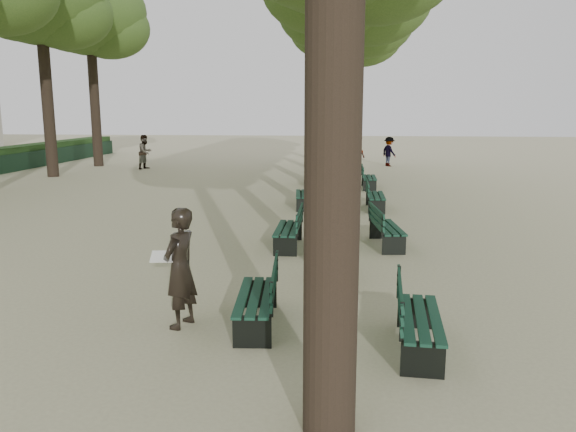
{
  "coord_description": "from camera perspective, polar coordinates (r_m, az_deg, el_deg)",
  "views": [
    {
      "loc": [
        1.6,
        -7.09,
        3.14
      ],
      "look_at": [
        0.6,
        3.0,
        1.2
      ],
      "focal_mm": 35.0,
      "sensor_mm": 36.0,
      "label": 1
    }
  ],
  "objects": [
    {
      "name": "tree_central_5",
      "position": [
        30.43,
        5.71,
        19.31
      ],
      "size": [
        6.0,
        6.0,
        9.95
      ],
      "color": "#33261C",
      "rests_on": "ground"
    },
    {
      "name": "pedestrian_a",
      "position": [
        30.72,
        -14.3,
        6.32
      ],
      "size": [
        0.66,
        0.94,
        1.8
      ],
      "primitive_type": "imported",
      "rotation": [
        0.0,
        0.0,
        1.19
      ],
      "color": "#262628",
      "rests_on": "ground"
    },
    {
      "name": "bench_left_0",
      "position": [
        8.34,
        -3.24,
        -9.32
      ],
      "size": [
        0.7,
        1.84,
        0.92
      ],
      "color": "black",
      "rests_on": "ground"
    },
    {
      "name": "tree_far_5",
      "position": [
        33.4,
        -19.55,
        18.86
      ],
      "size": [
        6.0,
        6.0,
        10.45
      ],
      "color": "#33261C",
      "rests_on": "ground"
    },
    {
      "name": "pedestrian_c",
      "position": [
        27.35,
        7.05,
        5.93
      ],
      "size": [
        0.92,
        0.94,
        1.68
      ],
      "primitive_type": "imported",
      "rotation": [
        0.0,
        0.0,
        0.81
      ],
      "color": "#262628",
      "rests_on": "ground"
    },
    {
      "name": "bench_left_1",
      "position": [
        12.88,
        0.01,
        -2.04
      ],
      "size": [
        0.58,
        1.8,
        0.92
      ],
      "color": "black",
      "rests_on": "ground"
    },
    {
      "name": "ground",
      "position": [
        7.92,
        -6.62,
        -12.61
      ],
      "size": [
        120.0,
        120.0,
        0.0
      ],
      "primitive_type": "plane",
      "color": "#B8B38B",
      "rests_on": "ground"
    },
    {
      "name": "pedestrian_b",
      "position": [
        31.74,
        10.23,
        6.46
      ],
      "size": [
        0.84,
        1.06,
        1.62
      ],
      "primitive_type": "imported",
      "rotation": [
        0.0,
        0.0,
        2.14
      ],
      "color": "#262628",
      "rests_on": "ground"
    },
    {
      "name": "bench_right_0",
      "position": [
        7.72,
        13.2,
        -11.27
      ],
      "size": [
        0.69,
        1.84,
        0.92
      ],
      "color": "black",
      "rests_on": "ground"
    },
    {
      "name": "bench_right_1",
      "position": [
        13.2,
        10.01,
        -1.89
      ],
      "size": [
        0.8,
        1.86,
        0.92
      ],
      "color": "black",
      "rests_on": "ground"
    },
    {
      "name": "bench_left_3",
      "position": [
        23.28,
        2.57,
        3.75
      ],
      "size": [
        0.8,
        1.86,
        0.92
      ],
      "color": "black",
      "rests_on": "ground"
    },
    {
      "name": "bench_left_2",
      "position": [
        18.09,
        1.66,
        1.71
      ],
      "size": [
        0.71,
        1.84,
        0.92
      ],
      "color": "black",
      "rests_on": "ground"
    },
    {
      "name": "bench_right_2",
      "position": [
        17.96,
        8.87,
        1.52
      ],
      "size": [
        0.58,
        1.8,
        0.92
      ],
      "color": "black",
      "rests_on": "ground"
    },
    {
      "name": "tree_central_4",
      "position": [
        25.5,
        5.71,
        20.98
      ],
      "size": [
        6.0,
        6.0,
        9.95
      ],
      "color": "#33261C",
      "rests_on": "ground"
    },
    {
      "name": "man_with_map",
      "position": [
        8.27,
        -10.91,
        -5.21
      ],
      "size": [
        0.71,
        0.78,
        1.77
      ],
      "color": "black",
      "rests_on": "ground"
    },
    {
      "name": "bench_right_3",
      "position": [
        22.68,
        8.22,
        3.46
      ],
      "size": [
        0.58,
        1.8,
        0.92
      ],
      "color": "black",
      "rests_on": "ground"
    }
  ]
}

